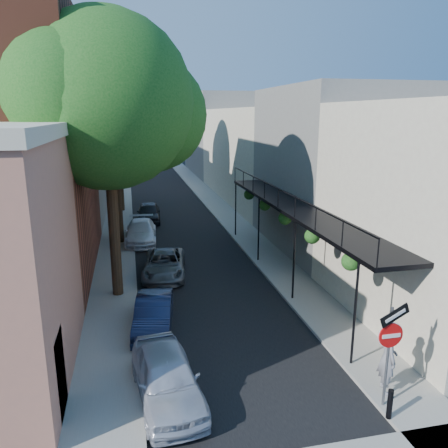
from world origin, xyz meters
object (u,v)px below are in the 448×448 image
parked_car_a (167,377)px  pedestrian (388,358)px  sign_post (390,339)px  bollard (390,404)px  oak_near (118,105)px  parked_car_e (149,213)px  parked_car_d (141,232)px  parked_car_c (164,264)px  parked_car_b (154,314)px  oak_far (122,104)px  oak_mid (120,123)px

parked_car_a → pedestrian: size_ratio=1.96×
sign_post → bollard: 1.60m
oak_near → parked_car_e: size_ratio=2.86×
oak_near → pedestrian: size_ratio=5.61×
oak_near → sign_post: bearing=-54.9°
parked_car_a → sign_post: bearing=-22.4°
pedestrian → parked_car_a: bearing=94.3°
parked_car_a → parked_car_d: 15.43m
sign_post → parked_car_c: bearing=113.6°
pedestrian → parked_car_b: bearing=63.8°
parked_car_d → sign_post: bearing=-68.2°
oak_far → parked_car_d: (0.77, -9.24, -7.61)m
parked_car_b → parked_car_c: parked_car_b is taller
oak_mid → parked_car_b: 13.25m
oak_mid → oak_far: (0.06, 9.04, 1.20)m
bollard → parked_car_a: 5.76m
oak_far → parked_car_c: bearing=-83.6°
oak_near → parked_car_a: bearing=-82.5°
bollard → oak_mid: oak_mid is taller
parked_car_d → parked_car_b: bearing=-86.3°
parked_car_d → bollard: bearing=-69.2°
oak_far → parked_car_d: bearing=-85.2°
bollard → parked_car_b: 8.27m
oak_far → parked_car_e: (1.49, -4.13, -7.58)m
bollard → pedestrian: (0.53, 1.03, 0.62)m
parked_car_c → pedestrian: pedestrian is taller
oak_far → parked_car_a: bearing=-87.7°
sign_post → parked_car_b: (-5.64, 5.73, -1.44)m
oak_near → parked_car_b: bearing=-76.0°
sign_post → oak_near: bearing=125.1°
sign_post → parked_car_e: size_ratio=0.75×
parked_car_c → parked_car_e: (-0.21, 11.12, 0.10)m
parked_car_a → parked_car_e: same height
oak_mid → oak_far: bearing=89.6°
parked_car_a → parked_car_e: bearing=82.6°
parked_car_a → parked_car_d: parked_car_a is taller
oak_near → oak_mid: 8.01m
parked_car_d → pedestrian: (6.11, -16.50, 0.49)m
sign_post → parked_car_e: bearing=102.8°
oak_near → parked_car_e: (1.51, 12.88, -7.20)m
sign_post → oak_near: 12.77m
oak_mid → pedestrian: bearing=-67.4°
bollard → parked_car_d: 18.39m
oak_mid → parked_car_a: 16.91m
oak_near → oak_far: 17.01m
oak_near → pedestrian: bearing=-51.7°
bollard → parked_car_d: size_ratio=0.18×
sign_post → parked_car_c: size_ratio=0.71×
oak_mid → parked_car_b: bearing=-85.3°
oak_near → oak_far: oak_far is taller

